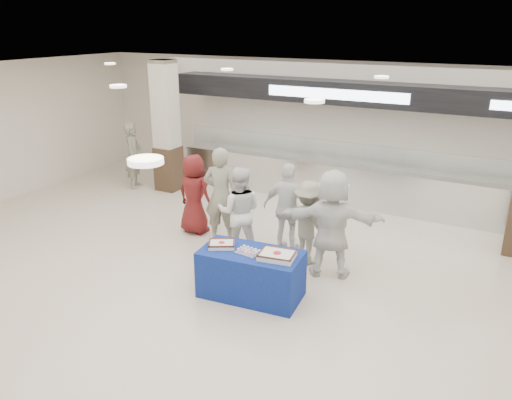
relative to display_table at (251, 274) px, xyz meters
The scene contains 14 objects.
ground 0.74m from the display_table, 123.96° to the right, with size 14.00×14.00×0.00m, color beige.
serving_line 4.94m from the display_table, 94.19° to the left, with size 8.70×0.85×2.80m.
column_left 5.81m from the display_table, 139.94° to the left, with size 0.55×0.55×3.20m.
display_table is the anchor object (origin of this frame).
sheet_cake_left 0.65m from the display_table, behind, with size 0.50×0.46×0.09m.
sheet_cake_right 0.61m from the display_table, ahead, with size 0.57×0.47×0.10m.
cupcake_tray 0.41m from the display_table, 112.04° to the right, with size 0.39×0.32×0.06m.
civilian_maroon 2.80m from the display_table, 142.57° to the left, with size 0.79×0.51×1.61m, color maroon.
soldier_a 2.22m from the display_table, 133.81° to the left, with size 0.68×0.45×1.87m, color slate.
chef_tall 1.58m from the display_table, 126.36° to the left, with size 0.81×0.63×1.66m, color white.
chef_short 1.80m from the display_table, 95.49° to the left, with size 0.99×0.41×1.69m, color white.
soldier_b 1.56m from the display_table, 77.23° to the left, with size 0.97×0.56×1.51m, color slate.
civilian_white 1.59m from the display_table, 56.07° to the left, with size 1.71×0.55×1.85m, color white.
soldier_bg 6.26m from the display_table, 147.09° to the left, with size 0.61×0.40×1.68m, color slate.
Camera 1 is at (3.64, -5.47, 4.04)m, focal length 35.00 mm.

